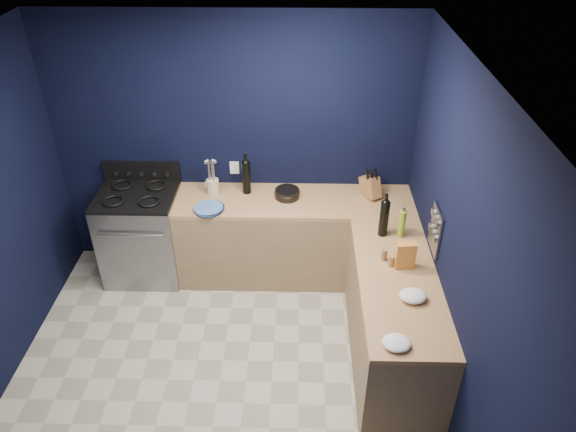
{
  "coord_description": "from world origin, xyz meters",
  "views": [
    {
      "loc": [
        0.64,
        -2.95,
        3.63
      ],
      "look_at": [
        0.55,
        1.0,
        1.0
      ],
      "focal_mm": 33.42,
      "sensor_mm": 36.0,
      "label": 1
    }
  ],
  "objects_px": {
    "utensil_crock": "(213,187)",
    "gas_range": "(143,236)",
    "plate_stack": "(209,209)",
    "knife_block": "(370,187)",
    "crouton_bag": "(405,255)"
  },
  "relations": [
    {
      "from": "plate_stack",
      "to": "utensil_crock",
      "type": "bearing_deg",
      "value": 89.64
    },
    {
      "from": "knife_block",
      "to": "plate_stack",
      "type": "bearing_deg",
      "value": 158.21
    },
    {
      "from": "utensil_crock",
      "to": "crouton_bag",
      "type": "distance_m",
      "value": 2.02
    },
    {
      "from": "utensil_crock",
      "to": "knife_block",
      "type": "height_order",
      "value": "knife_block"
    },
    {
      "from": "utensil_crock",
      "to": "gas_range",
      "type": "bearing_deg",
      "value": -170.62
    },
    {
      "from": "plate_stack",
      "to": "knife_block",
      "type": "distance_m",
      "value": 1.56
    },
    {
      "from": "gas_range",
      "to": "crouton_bag",
      "type": "height_order",
      "value": "crouton_bag"
    },
    {
      "from": "gas_range",
      "to": "knife_block",
      "type": "height_order",
      "value": "knife_block"
    },
    {
      "from": "gas_range",
      "to": "utensil_crock",
      "type": "xyz_separation_m",
      "value": [
        0.73,
        0.12,
        0.52
      ]
    },
    {
      "from": "gas_range",
      "to": "knife_block",
      "type": "bearing_deg",
      "value": 2.43
    },
    {
      "from": "knife_block",
      "to": "utensil_crock",
      "type": "bearing_deg",
      "value": 146.72
    },
    {
      "from": "utensil_crock",
      "to": "crouton_bag",
      "type": "xyz_separation_m",
      "value": [
        1.69,
        -1.11,
        0.04
      ]
    },
    {
      "from": "plate_stack",
      "to": "gas_range",
      "type": "bearing_deg",
      "value": 165.5
    },
    {
      "from": "plate_stack",
      "to": "knife_block",
      "type": "xyz_separation_m",
      "value": [
        1.53,
        0.29,
        0.09
      ]
    },
    {
      "from": "knife_block",
      "to": "crouton_bag",
      "type": "relative_size",
      "value": 0.89
    }
  ]
}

